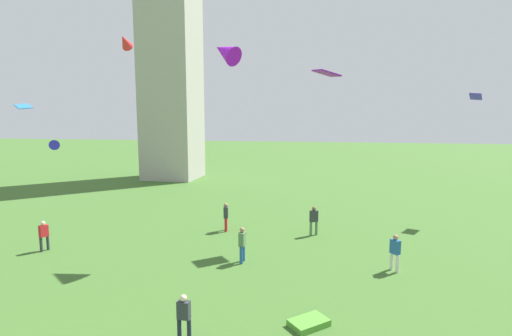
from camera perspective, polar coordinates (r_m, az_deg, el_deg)
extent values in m
cylinder|color=#235693|center=(19.51, -2.24, -13.00)|extent=(0.16, 0.16, 0.88)
cylinder|color=#235693|center=(19.87, -1.90, -12.62)|extent=(0.16, 0.16, 0.88)
cube|color=#51754C|center=(19.44, -2.08, -10.63)|extent=(0.30, 0.49, 0.70)
sphere|color=#A37556|center=(19.29, -2.09, -9.29)|extent=(0.26, 0.26, 0.26)
cylinder|color=#2D3338|center=(24.37, -28.86, -9.84)|extent=(0.15, 0.15, 0.81)
cylinder|color=#2D3338|center=(24.21, -29.64, -10.00)|extent=(0.15, 0.15, 0.81)
cube|color=red|center=(24.10, -29.36, -8.26)|extent=(0.40, 0.50, 0.64)
sphere|color=beige|center=(23.99, -29.42, -7.25)|extent=(0.24, 0.24, 0.24)
cylinder|color=red|center=(25.16, -4.51, -8.31)|extent=(0.17, 0.17, 0.89)
cylinder|color=red|center=(24.77, -4.57, -8.56)|extent=(0.17, 0.17, 0.89)
cube|color=#2D3338|center=(24.76, -4.56, -6.67)|extent=(0.37, 0.53, 0.70)
sphere|color=#A37556|center=(24.65, -4.57, -5.59)|extent=(0.26, 0.26, 0.26)
cylinder|color=#51754C|center=(24.15, 8.26, -9.04)|extent=(0.17, 0.17, 0.88)
cylinder|color=#51754C|center=(24.36, 9.08, -8.92)|extent=(0.17, 0.17, 0.88)
cube|color=#2D3338|center=(24.05, 8.71, -7.17)|extent=(0.55, 0.50, 0.70)
sphere|color=brown|center=(23.93, 8.73, -6.07)|extent=(0.26, 0.26, 0.26)
cylinder|color=silver|center=(19.93, 19.74, -13.03)|extent=(0.16, 0.16, 0.86)
cylinder|color=silver|center=(19.66, 20.53, -13.35)|extent=(0.16, 0.16, 0.86)
cube|color=#235693|center=(19.54, 20.23, -11.07)|extent=(0.48, 0.54, 0.68)
sphere|color=#A37556|center=(19.40, 20.29, -9.76)|extent=(0.25, 0.25, 0.25)
cylinder|color=#1E2333|center=(13.62, -10.04, -22.93)|extent=(0.14, 0.14, 0.76)
cylinder|color=#1E2333|center=(13.75, -11.48, -22.65)|extent=(0.14, 0.14, 0.76)
cube|color=#2D3338|center=(13.36, -10.84, -20.26)|extent=(0.42, 0.26, 0.60)
sphere|color=beige|center=(13.17, -10.88, -18.68)|extent=(0.22, 0.22, 0.22)
cube|color=purple|center=(23.45, 10.60, 13.88)|extent=(1.79, 1.73, 0.42)
cone|color=#A00DE0|center=(21.92, -4.67, 17.05)|extent=(2.19, 1.92, 1.68)
cube|color=#422BE7|center=(31.90, 30.19, 9.29)|extent=(1.13, 1.31, 0.50)
cube|color=blue|center=(25.74, -31.61, 7.92)|extent=(0.75, 0.90, 0.37)
cone|color=#2B27CC|center=(30.40, -28.06, 3.19)|extent=(1.17, 1.25, 0.77)
cone|color=red|center=(32.12, -19.14, 17.57)|extent=(1.02, 1.54, 1.32)
cube|color=#4E902F|center=(14.49, 7.96, -22.09)|extent=(1.57, 1.53, 0.23)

